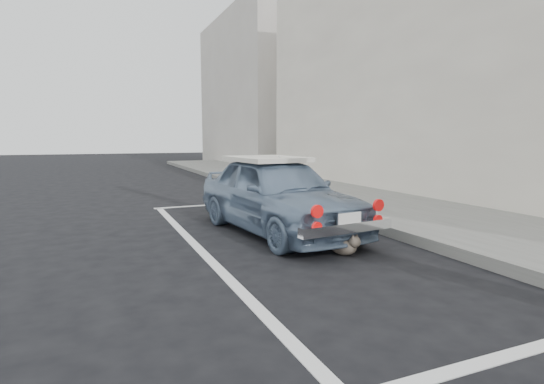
% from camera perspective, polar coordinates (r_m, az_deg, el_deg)
% --- Properties ---
extents(ground, '(80.00, 80.00, 0.00)m').
position_cam_1_polar(ground, '(3.47, 18.60, -17.62)').
color(ground, black).
rests_on(ground, ground).
extents(sidewalk, '(2.80, 40.00, 0.15)m').
position_cam_1_polar(sidewalk, '(7.00, 27.40, -4.78)').
color(sidewalk, '#61615D').
rests_on(sidewalk, ground).
extents(shop_building, '(3.50, 18.00, 7.00)m').
position_cam_1_polar(shop_building, '(10.76, 31.05, 17.24)').
color(shop_building, beige).
rests_on(shop_building, ground).
extents(building_far, '(3.50, 10.00, 8.00)m').
position_cam_1_polar(building_far, '(24.02, -2.36, 13.39)').
color(building_far, '#B3ABA3').
rests_on(building_far, ground).
extents(pline_rear, '(3.00, 0.12, 0.01)m').
position_cam_1_polar(pline_rear, '(3.51, 30.79, -17.89)').
color(pline_rear, silver).
rests_on(pline_rear, ground).
extents(pline_front, '(3.00, 0.12, 0.01)m').
position_cam_1_polar(pline_front, '(9.32, -6.41, -1.63)').
color(pline_front, silver).
rests_on(pline_front, ground).
extents(pline_side, '(0.12, 7.00, 0.01)m').
position_cam_1_polar(pline_side, '(5.65, -9.79, -7.54)').
color(pline_side, silver).
rests_on(pline_side, ground).
extents(retro_coupe, '(1.74, 3.58, 1.18)m').
position_cam_1_polar(retro_coupe, '(6.46, 0.69, -0.23)').
color(retro_coupe, slate).
rests_on(retro_coupe, ground).
extents(cat, '(0.36, 0.53, 0.29)m').
position_cam_1_polar(cat, '(5.34, 9.73, -6.97)').
color(cat, brown).
rests_on(cat, ground).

